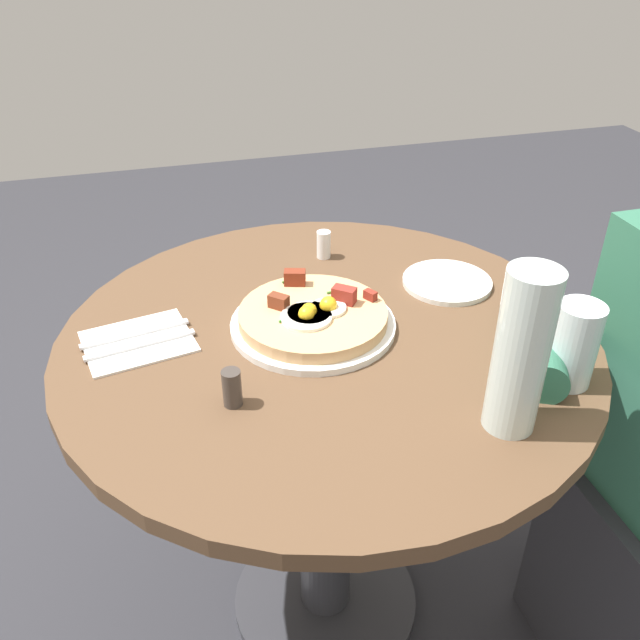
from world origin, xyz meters
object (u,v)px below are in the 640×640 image
fork (140,345)px  knife (135,334)px  breakfast_pizza (313,315)px  salt_shaker (324,245)px  pizza_plate (313,324)px  water_bottle (521,353)px  bread_plate (447,282)px  pepper_shaker (232,388)px  dining_table (327,412)px  water_glass (574,345)px

fork → knife: (-0.04, -0.01, 0.00)m
breakfast_pizza → salt_shaker: breakfast_pizza is taller
pizza_plate → fork: size_ratio=1.56×
breakfast_pizza → pizza_plate: bearing=-56.3°
water_bottle → salt_shaker: bearing=-168.9°
pizza_plate → water_bottle: 0.38m
pizza_plate → fork: 0.29m
bread_plate → knife: size_ratio=0.93×
salt_shaker → breakfast_pizza: bearing=-19.7°
bread_plate → water_bottle: 0.41m
fork → pepper_shaker: 0.22m
breakfast_pizza → salt_shaker: bearing=160.3°
dining_table → pepper_shaker: bearing=-52.0°
breakfast_pizza → dining_table: bearing=39.7°
dining_table → water_bottle: water_bottle is taller
dining_table → fork: fork is taller
breakfast_pizza → salt_shaker: (-0.25, 0.09, 0.00)m
fork → water_bottle: (0.32, 0.48, 0.11)m
pizza_plate → water_bottle: size_ratio=1.16×
bread_plate → salt_shaker: (-0.17, -0.19, 0.02)m
pepper_shaker → breakfast_pizza: bearing=135.1°
dining_table → pepper_shaker: pepper_shaker is taller
water_glass → pepper_shaker: 0.50m
bread_plate → water_bottle: (0.38, -0.08, 0.12)m
breakfast_pizza → pepper_shaker: (0.16, -0.16, 0.00)m
bread_plate → pepper_shaker: 0.51m
pepper_shaker → knife: bearing=-149.1°
knife → salt_shaker: salt_shaker is taller
dining_table → salt_shaker: size_ratio=16.15×
water_glass → pepper_shaker: bearing=-99.3°
pepper_shaker → salt_shaker: bearing=148.5°
pizza_plate → water_bottle: water_bottle is taller
bread_plate → water_bottle: water_bottle is taller
breakfast_pizza → water_bottle: water_bottle is taller
breakfast_pizza → water_glass: size_ratio=1.89×
knife → salt_shaker: (-0.20, 0.38, 0.02)m
bread_plate → knife: 0.57m
dining_table → bread_plate: size_ratio=5.40×
bread_plate → water_glass: bearing=8.6°
water_bottle → knife: bearing=-126.3°
dining_table → breakfast_pizza: size_ratio=3.59×
fork → breakfast_pizza: bearing=-13.8°
dining_table → pizza_plate: size_ratio=3.22×
pizza_plate → dining_table: bearing=40.6°
water_glass → salt_shaker: water_glass is taller
pizza_plate → knife: bearing=-99.9°
pizza_plate → water_glass: (0.25, 0.33, 0.06)m
water_glass → pepper_shaker: size_ratio=2.28×
dining_table → water_glass: 0.45m
pizza_plate → water_glass: water_glass is taller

